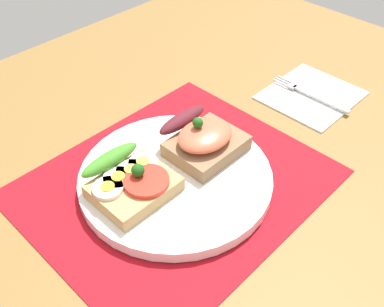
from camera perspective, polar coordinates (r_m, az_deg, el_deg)
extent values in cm
cube|color=olive|center=(59.23, -2.03, -4.93)|extent=(120.00, 90.00, 3.20)
cube|color=#A70F19|center=(57.96, -2.07, -3.75)|extent=(36.21, 30.77, 0.30)
cylinder|color=white|center=(57.32, -2.09, -3.11)|extent=(24.56, 24.56, 1.51)
cube|color=tan|center=(54.22, -7.36, -4.32)|extent=(9.45, 7.79, 1.82)
cylinder|color=red|center=(53.24, -5.97, -3.38)|extent=(5.48, 5.48, 0.60)
ellipsoid|color=#438E27|center=(55.56, -10.38, -0.76)|extent=(8.32, 2.20, 1.80)
sphere|color=#1E5919|center=(52.94, -6.89, -2.12)|extent=(1.60, 1.60, 1.60)
cylinder|color=white|center=(53.01, -10.63, -4.36)|extent=(3.64, 3.64, 0.50)
cylinder|color=yellow|center=(52.77, -10.68, -4.11)|extent=(1.64, 1.64, 0.16)
cylinder|color=white|center=(53.96, -9.32, -3.12)|extent=(3.64, 3.64, 0.50)
cylinder|color=yellow|center=(53.73, -9.36, -2.87)|extent=(1.64, 1.64, 0.16)
cylinder|color=white|center=(54.67, -7.73, -2.17)|extent=(3.64, 3.64, 0.50)
cylinder|color=yellow|center=(54.44, -7.77, -1.92)|extent=(1.64, 1.64, 0.16)
cylinder|color=white|center=(55.46, -6.22, -1.22)|extent=(3.64, 3.64, 0.50)
cylinder|color=yellow|center=(55.24, -6.24, -0.97)|extent=(1.64, 1.64, 0.16)
cube|color=#8F6C4B|center=(59.26, 1.66, 1.07)|extent=(9.55, 7.64, 2.08)
ellipsoid|color=#F16545|center=(57.58, 1.64, 2.38)|extent=(7.83, 6.11, 2.13)
ellipsoid|color=#591B23|center=(60.30, -1.25, 4.29)|extent=(8.12, 2.20, 1.80)
sphere|color=#1E5919|center=(56.66, 0.74, 3.92)|extent=(1.40, 1.40, 1.40)
cube|color=white|center=(75.56, 14.91, 7.24)|extent=(14.39, 12.90, 0.60)
cube|color=#B7B7BC|center=(74.09, 16.01, 6.68)|extent=(0.80, 10.13, 0.32)
cube|color=#B7B7BC|center=(76.11, 12.67, 8.36)|extent=(1.50, 1.20, 0.32)
cube|color=#B7B7BC|center=(76.49, 11.16, 8.79)|extent=(0.32, 2.80, 0.32)
cube|color=#B7B7BC|center=(76.96, 11.44, 8.97)|extent=(0.32, 2.80, 0.32)
cube|color=#B7B7BC|center=(77.44, 11.72, 9.15)|extent=(0.32, 2.80, 0.32)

